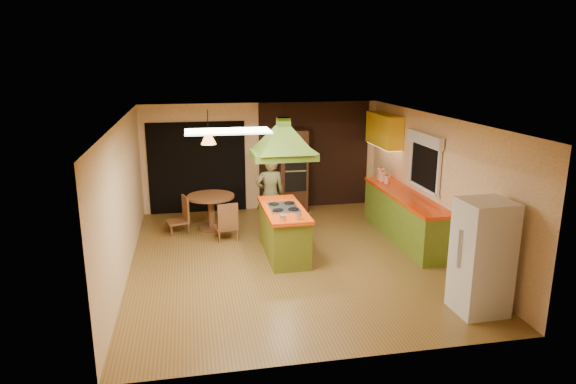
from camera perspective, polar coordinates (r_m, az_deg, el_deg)
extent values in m
plane|color=olive|center=(9.28, 0.02, -7.38)|extent=(6.50, 6.50, 0.00)
plane|color=beige|center=(12.02, -2.91, 3.94)|extent=(5.50, 0.00, 5.50)
plane|color=beige|center=(5.89, 6.07, -7.76)|extent=(5.50, 0.00, 5.50)
plane|color=beige|center=(8.81, -17.83, -0.75)|extent=(0.00, 6.50, 6.50)
plane|color=beige|center=(9.77, 16.06, 0.87)|extent=(0.00, 6.50, 6.50)
plane|color=silver|center=(8.66, 0.02, 8.13)|extent=(6.50, 6.50, 0.00)
cube|color=#381E14|center=(12.23, 2.92, 4.13)|extent=(2.64, 0.03, 2.50)
cube|color=black|center=(11.93, -10.05, 2.67)|extent=(2.20, 0.03, 2.10)
cube|color=olive|center=(10.38, 12.79, -2.82)|extent=(0.58, 3.00, 0.86)
cube|color=#E53807|center=(10.26, 12.94, -0.36)|extent=(0.62, 3.05, 0.06)
cube|color=yellow|center=(11.55, 10.61, 6.79)|extent=(0.34, 1.40, 0.70)
cube|color=black|center=(10.05, 15.02, 3.06)|extent=(0.03, 1.16, 0.96)
cube|color=white|center=(9.94, 14.93, 5.70)|extent=(0.10, 1.35, 0.22)
cube|color=white|center=(7.34, -6.70, 6.72)|extent=(1.20, 0.60, 0.03)
cube|color=olive|center=(9.33, -0.49, -4.57)|extent=(0.67, 1.70, 0.83)
cube|color=#FB4908|center=(9.19, -0.49, -1.96)|extent=(0.72, 1.77, 0.06)
cube|color=silver|center=(9.18, -0.50, -1.73)|extent=(0.52, 0.75, 0.02)
cube|color=#51721C|center=(8.96, -0.51, 4.14)|extent=(1.11, 0.80, 0.13)
pyramid|color=#51721C|center=(8.88, -0.52, 7.39)|extent=(1.11, 0.80, 0.45)
cube|color=#51721C|center=(8.87, -0.52, 7.85)|extent=(0.22, 0.22, 0.13)
imported|color=brown|center=(10.37, -2.00, -0.31)|extent=(0.59, 0.39, 1.61)
cube|color=silver|center=(7.65, 20.75, -6.79)|extent=(0.69, 0.66, 1.63)
cube|color=#4A2917|center=(11.90, 0.58, 2.41)|extent=(0.67, 0.62, 1.91)
cube|color=black|center=(11.55, 0.88, 3.55)|extent=(0.49, 0.05, 0.45)
cube|color=black|center=(11.66, 0.87, 1.14)|extent=(0.49, 0.05, 0.45)
cylinder|color=brown|center=(10.73, -8.58, -0.49)|extent=(0.98, 0.98, 0.05)
cylinder|color=brown|center=(10.82, -8.52, -2.24)|extent=(0.14, 0.14, 0.68)
cylinder|color=brown|center=(10.93, -8.45, -3.95)|extent=(0.55, 0.55, 0.05)
cone|color=#FF9E3F|center=(10.48, -8.83, 5.80)|extent=(0.36, 0.36, 0.20)
cylinder|color=beige|center=(11.30, 10.28, 1.95)|extent=(0.21, 0.21, 0.24)
cylinder|color=#FFEBCD|center=(11.22, 10.45, 1.72)|extent=(0.17, 0.17, 0.20)
cylinder|color=#F2DEC3|center=(10.98, 10.94, 1.32)|extent=(0.14, 0.14, 0.16)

